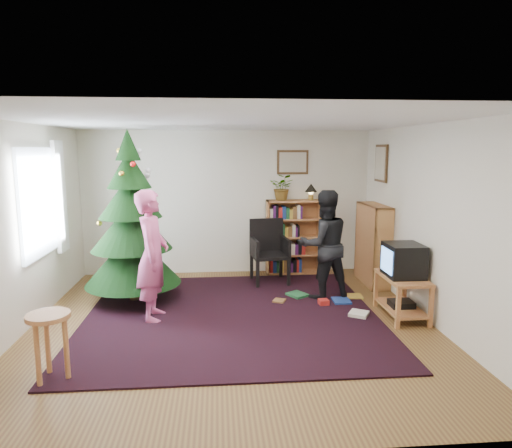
{
  "coord_description": "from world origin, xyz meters",
  "views": [
    {
      "loc": [
        -0.17,
        -5.46,
        2.19
      ],
      "look_at": [
        0.39,
        1.07,
        1.1
      ],
      "focal_mm": 32.0,
      "sensor_mm": 36.0,
      "label": 1
    }
  ],
  "objects": [
    {
      "name": "bookshelf_back",
      "position": [
        1.16,
        2.34,
        0.66
      ],
      "size": [
        0.95,
        0.3,
        1.3
      ],
      "color": "#B87D41",
      "rests_on": "floor"
    },
    {
      "name": "person_by_chair",
      "position": [
        1.37,
        0.93,
        0.8
      ],
      "size": [
        0.87,
        0.73,
        1.6
      ],
      "primitive_type": "imported",
      "rotation": [
        0.0,
        0.0,
        3.31
      ],
      "color": "black",
      "rests_on": "rug"
    },
    {
      "name": "picture_back",
      "position": [
        1.15,
        2.48,
        1.95
      ],
      "size": [
        0.55,
        0.03,
        0.42
      ],
      "color": "#4C3319",
      "rests_on": "wall_back"
    },
    {
      "name": "curtain",
      "position": [
        -2.43,
        1.3,
        1.5
      ],
      "size": [
        0.06,
        0.35,
        1.6
      ],
      "primitive_type": "cube",
      "color": "white",
      "rests_on": "wall_left"
    },
    {
      "name": "tv_stand",
      "position": [
        2.22,
        0.09,
        0.32
      ],
      "size": [
        0.48,
        0.86,
        0.55
      ],
      "color": "#B87D41",
      "rests_on": "floor"
    },
    {
      "name": "rug",
      "position": [
        0.0,
        0.3,
        0.01
      ],
      "size": [
        3.8,
        3.6,
        0.02
      ],
      "primitive_type": "cube",
      "color": "black",
      "rests_on": "floor"
    },
    {
      "name": "wall_back",
      "position": [
        0.0,
        2.5,
        1.25
      ],
      "size": [
        5.0,
        0.02,
        2.5
      ],
      "primitive_type": "cube",
      "color": "silver",
      "rests_on": "floor"
    },
    {
      "name": "ceiling",
      "position": [
        0.0,
        0.0,
        2.5
      ],
      "size": [
        5.0,
        5.0,
        0.0
      ],
      "primitive_type": "plane",
      "rotation": [
        3.14,
        0.0,
        0.0
      ],
      "color": "white",
      "rests_on": "wall_back"
    },
    {
      "name": "armchair",
      "position": [
        0.67,
        1.86,
        0.56
      ],
      "size": [
        0.63,
        0.63,
        1.04
      ],
      "rotation": [
        0.0,
        0.0,
        0.11
      ],
      "color": "black",
      "rests_on": "rug"
    },
    {
      "name": "wall_right",
      "position": [
        2.5,
        0.0,
        1.25
      ],
      "size": [
        0.02,
        5.0,
        2.5
      ],
      "primitive_type": "cube",
      "color": "silver",
      "rests_on": "floor"
    },
    {
      "name": "wall_left",
      "position": [
        -2.5,
        0.0,
        1.25
      ],
      "size": [
        0.02,
        5.0,
        2.5
      ],
      "primitive_type": "cube",
      "color": "silver",
      "rests_on": "floor"
    },
    {
      "name": "crt_tv",
      "position": [
        2.22,
        0.09,
        0.76
      ],
      "size": [
        0.45,
        0.49,
        0.43
      ],
      "color": "black",
      "rests_on": "tv_stand"
    },
    {
      "name": "picture_right",
      "position": [
        2.48,
        1.75,
        1.95
      ],
      "size": [
        0.03,
        0.5,
        0.6
      ],
      "color": "#4C3319",
      "rests_on": "wall_right"
    },
    {
      "name": "stool",
      "position": [
        -1.76,
        -1.26,
        0.52
      ],
      "size": [
        0.4,
        0.4,
        0.67
      ],
      "color": "#B87D41",
      "rests_on": "floor"
    },
    {
      "name": "table_lamp",
      "position": [
        1.46,
        2.34,
        1.49
      ],
      "size": [
        0.21,
        0.21,
        0.29
      ],
      "color": "#A57F33",
      "rests_on": "bookshelf_back"
    },
    {
      "name": "christmas_tree",
      "position": [
        -1.39,
        1.04,
        1.03
      ],
      "size": [
        1.36,
        1.36,
        2.46
      ],
      "rotation": [
        0.0,
        0.0,
        -0.29
      ],
      "color": "#3F2816",
      "rests_on": "rug"
    },
    {
      "name": "window_pane",
      "position": [
        -2.47,
        0.6,
        1.5
      ],
      "size": [
        0.04,
        1.2,
        1.4
      ],
      "primitive_type": "cube",
      "color": "silver",
      "rests_on": "wall_left"
    },
    {
      "name": "bookshelf_right",
      "position": [
        2.34,
        1.6,
        0.66
      ],
      "size": [
        0.3,
        0.95,
        1.3
      ],
      "rotation": [
        0.0,
        0.0,
        1.57
      ],
      "color": "#B87D41",
      "rests_on": "floor"
    },
    {
      "name": "floor",
      "position": [
        0.0,
        0.0,
        0.0
      ],
      "size": [
        5.0,
        5.0,
        0.0
      ],
      "primitive_type": "plane",
      "color": "brown",
      "rests_on": "ground"
    },
    {
      "name": "person_standing",
      "position": [
        -1.0,
        0.29,
        0.84
      ],
      "size": [
        0.42,
        0.62,
        1.68
      ],
      "primitive_type": "imported",
      "rotation": [
        0.0,
        0.0,
        1.55
      ],
      "color": "#C95086",
      "rests_on": "rug"
    },
    {
      "name": "floor_clutter",
      "position": [
        1.34,
        0.66,
        0.04
      ],
      "size": [
        1.33,
        1.07,
        0.08
      ],
      "color": "#A51E19",
      "rests_on": "rug"
    },
    {
      "name": "potted_plant",
      "position": [
        0.96,
        2.34,
        1.53
      ],
      "size": [
        0.51,
        0.48,
        0.45
      ],
      "primitive_type": "imported",
      "rotation": [
        0.0,
        0.0,
        -0.39
      ],
      "color": "gray",
      "rests_on": "bookshelf_back"
    },
    {
      "name": "wall_front",
      "position": [
        0.0,
        -2.5,
        1.25
      ],
      "size": [
        5.0,
        0.02,
        2.5
      ],
      "primitive_type": "cube",
      "color": "silver",
      "rests_on": "floor"
    }
  ]
}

